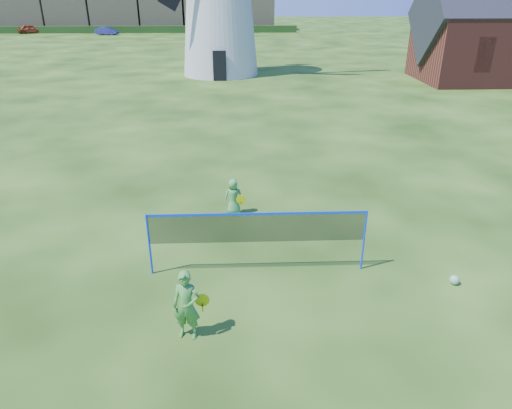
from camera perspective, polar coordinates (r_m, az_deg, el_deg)
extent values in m
plane|color=black|center=(11.30, -0.92, -8.01)|extent=(220.00, 220.00, 0.00)
cube|color=black|center=(35.12, -4.48, 16.56)|extent=(0.96, 0.12, 2.11)
cube|color=black|center=(35.36, -4.66, 22.71)|extent=(0.67, 0.12, 0.86)
cube|color=black|center=(35.02, 26.22, 16.12)|extent=(1.11, 0.11, 2.22)
cylinder|color=blue|center=(11.05, -12.93, -4.83)|extent=(0.05, 0.05, 1.55)
cylinder|color=blue|center=(11.23, 13.06, -4.32)|extent=(0.05, 0.05, 1.55)
cube|color=black|center=(10.68, 0.18, -2.94)|extent=(5.00, 0.01, 0.70)
cube|color=blue|center=(10.51, 0.18, -1.16)|extent=(5.00, 0.02, 0.06)
imported|color=#44913A|center=(9.06, -8.50, -12.13)|extent=(0.58, 0.44, 1.45)
cylinder|color=#D1DE0B|center=(9.18, -6.62, -11.56)|extent=(0.28, 0.02, 0.28)
cube|color=#D1DE0B|center=(9.29, -6.56, -12.40)|extent=(0.03, 0.02, 0.20)
imported|color=#4B9D4F|center=(13.75, -2.77, 0.94)|extent=(0.58, 0.41, 1.11)
cylinder|color=#D1DE0B|center=(13.55, -1.85, 0.63)|extent=(0.28, 0.02, 0.28)
cube|color=#D1DE0B|center=(13.62, -1.84, -0.03)|extent=(0.03, 0.02, 0.20)
sphere|color=green|center=(11.66, 23.14, -8.49)|extent=(0.22, 0.22, 0.22)
cube|color=tan|center=(88.01, -26.31, 21.02)|extent=(7.20, 8.00, 7.35)
cube|color=tan|center=(85.57, -21.54, 21.46)|extent=(6.54, 8.00, 6.50)
cube|color=tan|center=(83.65, -16.48, 22.09)|extent=(7.38, 8.00, 6.57)
cube|color=tan|center=(82.33, -11.19, 22.65)|extent=(6.52, 8.00, 6.83)
cube|color=tan|center=(81.65, -6.00, 23.03)|extent=(6.67, 8.00, 7.09)
cube|color=tan|center=(81.57, -0.58, 22.85)|extent=(6.93, 8.00, 6.26)
cube|color=#193814|center=(78.76, -19.52, 19.55)|extent=(62.00, 0.80, 1.00)
imported|color=maroon|center=(81.56, -25.88, 18.78)|extent=(3.93, 2.66, 1.24)
imported|color=navy|center=(74.95, -17.83, 19.59)|extent=(3.47, 1.88, 1.09)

